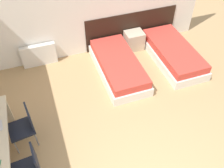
% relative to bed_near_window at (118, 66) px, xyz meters
% --- Properties ---
extents(wall_back, '(6.11, 0.05, 2.70)m').
position_rel_bed_near_window_xyz_m(wall_back, '(-0.45, 1.06, 1.15)').
color(wall_back, white).
rests_on(wall_back, ground_plane).
extents(headboard_panel, '(2.51, 0.03, 0.93)m').
position_rel_bed_near_window_xyz_m(headboard_panel, '(0.74, 1.03, 0.26)').
color(headboard_panel, black).
rests_on(headboard_panel, ground_plane).
extents(bed_near_window, '(0.93, 1.99, 0.42)m').
position_rel_bed_near_window_xyz_m(bed_near_window, '(0.00, 0.00, 0.00)').
color(bed_near_window, silver).
rests_on(bed_near_window, ground_plane).
extents(bed_near_door, '(0.93, 1.99, 0.42)m').
position_rel_bed_near_window_xyz_m(bed_near_door, '(1.48, 0.00, 0.00)').
color(bed_near_door, silver).
rests_on(bed_near_door, ground_plane).
extents(nightstand, '(0.48, 0.39, 0.49)m').
position_rel_bed_near_window_xyz_m(nightstand, '(0.74, 0.80, 0.04)').
color(nightstand, beige).
rests_on(nightstand, ground_plane).
extents(radiator, '(0.84, 0.12, 0.57)m').
position_rel_bed_near_window_xyz_m(radiator, '(-1.74, 0.94, 0.08)').
color(radiator, silver).
rests_on(radiator, ground_plane).
extents(chair_near_laptop, '(0.48, 0.48, 0.85)m').
position_rel_bed_near_window_xyz_m(chair_near_laptop, '(-2.25, -1.24, 0.27)').
color(chair_near_laptop, black).
rests_on(chair_near_laptop, ground_plane).
extents(chair_near_notebook, '(0.46, 0.46, 0.85)m').
position_rel_bed_near_window_xyz_m(chair_near_notebook, '(-2.25, -2.07, 0.27)').
color(chair_near_notebook, black).
rests_on(chair_near_notebook, ground_plane).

